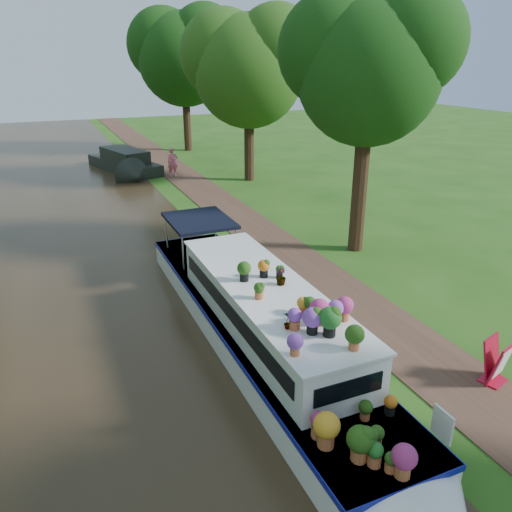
# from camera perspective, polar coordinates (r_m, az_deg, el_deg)

# --- Properties ---
(ground) EXTENTS (100.00, 100.00, 0.00)m
(ground) POSITION_cam_1_polar(r_m,az_deg,el_deg) (14.98, 5.51, -5.07)
(ground) COLOR #214B12
(ground) RESTS_ON ground
(canal_water) EXTENTS (10.00, 100.00, 0.02)m
(canal_water) POSITION_cam_1_polar(r_m,az_deg,el_deg) (13.46, -17.87, -9.42)
(canal_water) COLOR black
(canal_water) RESTS_ON ground
(towpath) EXTENTS (2.20, 100.00, 0.03)m
(towpath) POSITION_cam_1_polar(r_m,az_deg,el_deg) (15.53, 9.41, -4.18)
(towpath) COLOR #432B1F
(towpath) RESTS_ON ground
(plant_boat) EXTENTS (2.29, 13.52, 2.27)m
(plant_boat) POSITION_cam_1_polar(r_m,az_deg,el_deg) (11.93, 1.18, -7.82)
(plant_boat) COLOR white
(plant_boat) RESTS_ON canal_water
(tree_near_overhang) EXTENTS (5.52, 5.28, 8.99)m
(tree_near_overhang) POSITION_cam_1_polar(r_m,az_deg,el_deg) (17.98, 12.69, 20.89)
(tree_near_overhang) COLOR black
(tree_near_overhang) RESTS_ON ground
(tree_near_mid) EXTENTS (6.90, 6.60, 9.40)m
(tree_near_mid) POSITION_cam_1_polar(r_m,az_deg,el_deg) (28.91, -0.93, 21.25)
(tree_near_mid) COLOR black
(tree_near_mid) RESTS_ON ground
(tree_near_far) EXTENTS (7.59, 7.26, 10.30)m
(tree_near_far) POSITION_cam_1_polar(r_m,az_deg,el_deg) (39.17, -8.35, 22.11)
(tree_near_far) COLOR black
(tree_near_far) RESTS_ON ground
(second_boat) EXTENTS (3.78, 7.66, 1.40)m
(second_boat) POSITION_cam_1_polar(r_m,az_deg,el_deg) (32.76, -14.73, 10.29)
(second_boat) COLOR black
(second_boat) RESTS_ON canal_water
(sandwich_board) EXTENTS (0.68, 0.68, 1.02)m
(sandwich_board) POSITION_cam_1_polar(r_m,az_deg,el_deg) (12.39, 25.78, -11.00)
(sandwich_board) COLOR maroon
(sandwich_board) RESTS_ON towpath
(pedestrian_pink) EXTENTS (0.63, 0.43, 1.66)m
(pedestrian_pink) POSITION_cam_1_polar(r_m,az_deg,el_deg) (30.74, -9.51, 10.53)
(pedestrian_pink) COLOR pink
(pedestrian_pink) RESTS_ON towpath
(verge_plant) EXTENTS (0.38, 0.34, 0.39)m
(verge_plant) POSITION_cam_1_polar(r_m,az_deg,el_deg) (17.23, -1.20, -0.53)
(verge_plant) COLOR #315C1B
(verge_plant) RESTS_ON ground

